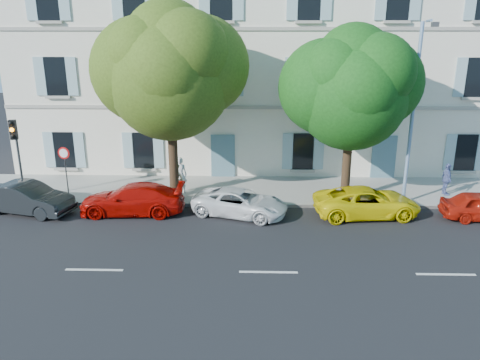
{
  "coord_description": "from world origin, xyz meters",
  "views": [
    {
      "loc": [
        -0.59,
        -18.28,
        7.8
      ],
      "look_at": [
        -1.13,
        2.0,
        1.4
      ],
      "focal_mm": 35.0,
      "sensor_mm": 36.0,
      "label": 1
    }
  ],
  "objects_px": {
    "tree_left": "(170,78)",
    "pedestrian_a": "(180,175)",
    "street_lamp": "(415,105)",
    "traffic_light": "(16,143)",
    "car_dark_sedan": "(27,198)",
    "tree_right": "(352,94)",
    "car_yellow_supercar": "(367,202)",
    "pedestrian_b": "(176,180)",
    "car_red_coupe": "(132,199)",
    "car_white_coupe": "(240,203)",
    "pedestrian_c": "(447,179)",
    "road_sign": "(65,161)"
  },
  "relations": [
    {
      "from": "car_dark_sedan",
      "to": "pedestrian_a",
      "type": "relative_size",
      "value": 2.32
    },
    {
      "from": "street_lamp",
      "to": "pedestrian_c",
      "type": "distance_m",
      "value": 4.72
    },
    {
      "from": "car_yellow_supercar",
      "to": "pedestrian_b",
      "type": "distance_m",
      "value": 9.03
    },
    {
      "from": "car_dark_sedan",
      "to": "car_red_coupe",
      "type": "xyz_separation_m",
      "value": [
        4.75,
        0.1,
        -0.02
      ]
    },
    {
      "from": "car_dark_sedan",
      "to": "car_yellow_supercar",
      "type": "xyz_separation_m",
      "value": [
        15.22,
        0.08,
        -0.05
      ]
    },
    {
      "from": "car_red_coupe",
      "to": "pedestrian_c",
      "type": "distance_m",
      "value": 15.12
    },
    {
      "from": "car_yellow_supercar",
      "to": "pedestrian_c",
      "type": "xyz_separation_m",
      "value": [
        4.44,
        2.51,
        0.3
      ]
    },
    {
      "from": "car_dark_sedan",
      "to": "car_white_coupe",
      "type": "relative_size",
      "value": 1.0
    },
    {
      "from": "car_dark_sedan",
      "to": "tree_left",
      "type": "distance_m",
      "value": 8.41
    },
    {
      "from": "car_dark_sedan",
      "to": "pedestrian_a",
      "type": "xyz_separation_m",
      "value": [
        6.55,
        2.6,
        0.37
      ]
    },
    {
      "from": "tree_left",
      "to": "traffic_light",
      "type": "distance_m",
      "value": 7.78
    },
    {
      "from": "street_lamp",
      "to": "car_white_coupe",
      "type": "bearing_deg",
      "value": -170.76
    },
    {
      "from": "pedestrian_a",
      "to": "pedestrian_b",
      "type": "xyz_separation_m",
      "value": [
        -0.13,
        -0.48,
        -0.1
      ]
    },
    {
      "from": "tree_right",
      "to": "pedestrian_b",
      "type": "xyz_separation_m",
      "value": [
        -8.13,
        0.38,
        -4.2
      ]
    },
    {
      "from": "street_lamp",
      "to": "pedestrian_c",
      "type": "relative_size",
      "value": 5.12
    },
    {
      "from": "tree_left",
      "to": "tree_right",
      "type": "distance_m",
      "value": 8.23
    },
    {
      "from": "road_sign",
      "to": "street_lamp",
      "type": "distance_m",
      "value": 16.32
    },
    {
      "from": "car_white_coupe",
      "to": "street_lamp",
      "type": "bearing_deg",
      "value": -63.53
    },
    {
      "from": "traffic_light",
      "to": "road_sign",
      "type": "xyz_separation_m",
      "value": [
        2.03,
        0.41,
        -0.99
      ]
    },
    {
      "from": "pedestrian_b",
      "to": "pedestrian_c",
      "type": "distance_m",
      "value": 13.24
    },
    {
      "from": "car_white_coupe",
      "to": "tree_right",
      "type": "bearing_deg",
      "value": -53.4
    },
    {
      "from": "tree_left",
      "to": "pedestrian_a",
      "type": "height_order",
      "value": "tree_left"
    },
    {
      "from": "tree_right",
      "to": "pedestrian_c",
      "type": "relative_size",
      "value": 4.9
    },
    {
      "from": "car_dark_sedan",
      "to": "tree_right",
      "type": "relative_size",
      "value": 0.54
    },
    {
      "from": "street_lamp",
      "to": "traffic_light",
      "type": "bearing_deg",
      "value": 179.68
    },
    {
      "from": "car_yellow_supercar",
      "to": "tree_left",
      "type": "xyz_separation_m",
      "value": [
        -8.86,
        1.87,
        5.2
      ]
    },
    {
      "from": "traffic_light",
      "to": "pedestrian_c",
      "type": "distance_m",
      "value": 20.64
    },
    {
      "from": "tree_right",
      "to": "pedestrian_a",
      "type": "bearing_deg",
      "value": 173.84
    },
    {
      "from": "street_lamp",
      "to": "pedestrian_a",
      "type": "xyz_separation_m",
      "value": [
        -10.7,
        1.36,
        -3.71
      ]
    },
    {
      "from": "car_dark_sedan",
      "to": "road_sign",
      "type": "bearing_deg",
      "value": -19.63
    },
    {
      "from": "car_white_coupe",
      "to": "road_sign",
      "type": "height_order",
      "value": "road_sign"
    },
    {
      "from": "car_yellow_supercar",
      "to": "tree_right",
      "type": "height_order",
      "value": "tree_right"
    },
    {
      "from": "car_red_coupe",
      "to": "car_yellow_supercar",
      "type": "bearing_deg",
      "value": 88.61
    },
    {
      "from": "pedestrian_c",
      "to": "car_white_coupe",
      "type": "bearing_deg",
      "value": 103.19
    },
    {
      "from": "traffic_light",
      "to": "street_lamp",
      "type": "distance_m",
      "value": 18.18
    },
    {
      "from": "traffic_light",
      "to": "street_lamp",
      "type": "xyz_separation_m",
      "value": [
        18.09,
        -0.1,
        1.83
      ]
    },
    {
      "from": "car_red_coupe",
      "to": "pedestrian_b",
      "type": "distance_m",
      "value": 2.65
    },
    {
      "from": "car_dark_sedan",
      "to": "car_white_coupe",
      "type": "height_order",
      "value": "car_dark_sedan"
    },
    {
      "from": "tree_left",
      "to": "car_dark_sedan",
      "type": "bearing_deg",
      "value": -162.97
    },
    {
      "from": "pedestrian_a",
      "to": "traffic_light",
      "type": "bearing_deg",
      "value": 12.15
    },
    {
      "from": "car_white_coupe",
      "to": "car_yellow_supercar",
      "type": "height_order",
      "value": "car_yellow_supercar"
    },
    {
      "from": "tree_left",
      "to": "traffic_light",
      "type": "xyz_separation_m",
      "value": [
        -7.2,
        -0.61,
        -2.9
      ]
    },
    {
      "from": "street_lamp",
      "to": "pedestrian_c",
      "type": "bearing_deg",
      "value": 29.2
    },
    {
      "from": "street_lamp",
      "to": "pedestrian_b",
      "type": "bearing_deg",
      "value": 175.35
    },
    {
      "from": "tree_right",
      "to": "pedestrian_c",
      "type": "height_order",
      "value": "tree_right"
    },
    {
      "from": "road_sign",
      "to": "pedestrian_c",
      "type": "distance_m",
      "value": 18.52
    },
    {
      "from": "road_sign",
      "to": "pedestrian_c",
      "type": "height_order",
      "value": "road_sign"
    },
    {
      "from": "pedestrian_a",
      "to": "pedestrian_c",
      "type": "xyz_separation_m",
      "value": [
        13.11,
        -0.01,
        -0.12
      ]
    },
    {
      "from": "pedestrian_c",
      "to": "car_yellow_supercar",
      "type": "bearing_deg",
      "value": 118.16
    },
    {
      "from": "car_dark_sedan",
      "to": "car_red_coupe",
      "type": "distance_m",
      "value": 4.75
    }
  ]
}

